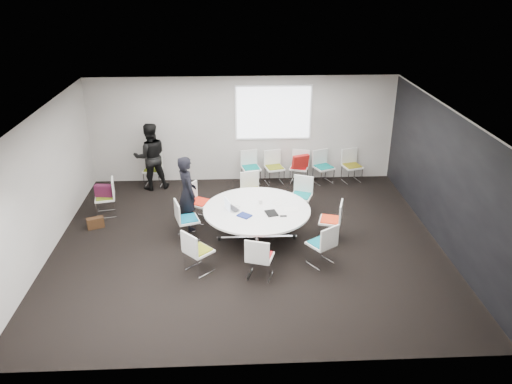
{
  "coord_description": "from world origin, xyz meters",
  "views": [
    {
      "loc": [
        -0.26,
        -9.1,
        5.32
      ],
      "look_at": [
        0.2,
        0.4,
        1.0
      ],
      "focal_mm": 35.0,
      "sensor_mm": 36.0,
      "label": 1
    }
  ],
  "objects_px": {
    "chair_ring_d": "(200,209)",
    "chair_ring_f": "(199,259)",
    "chair_ring_h": "(321,251)",
    "person_main": "(187,193)",
    "chair_back_b": "(274,174)",
    "laptop": "(235,208)",
    "chair_back_e": "(351,172)",
    "chair_ring_a": "(330,228)",
    "conference_table": "(257,217)",
    "chair_back_c": "(299,173)",
    "chair_spare_left": "(106,204)",
    "chair_ring_c": "(252,198)",
    "chair_ring_e": "(187,227)",
    "chair_back_a": "(251,174)",
    "chair_back_d": "(323,173)",
    "chair_person_back": "(153,176)",
    "maroon_bag": "(104,191)",
    "cup": "(260,202)",
    "chair_ring_g": "(260,265)",
    "brown_bag": "(95,223)",
    "chair_ring_b": "(301,203)",
    "person_back": "(150,156)"
  },
  "relations": [
    {
      "from": "chair_back_d",
      "to": "person_back",
      "type": "distance_m",
      "value": 4.55
    },
    {
      "from": "conference_table",
      "to": "chair_back_a",
      "type": "distance_m",
      "value": 3.02
    },
    {
      "from": "person_main",
      "to": "brown_bag",
      "type": "bearing_deg",
      "value": 63.25
    },
    {
      "from": "chair_back_a",
      "to": "laptop",
      "type": "xyz_separation_m",
      "value": [
        -0.45,
        -2.98,
        0.47
      ]
    },
    {
      "from": "chair_ring_h",
      "to": "chair_ring_a",
      "type": "bearing_deg",
      "value": 35.19
    },
    {
      "from": "chair_person_back",
      "to": "brown_bag",
      "type": "bearing_deg",
      "value": 73.15
    },
    {
      "from": "chair_ring_g",
      "to": "chair_ring_h",
      "type": "distance_m",
      "value": 1.29
    },
    {
      "from": "chair_spare_left",
      "to": "chair_ring_h",
      "type": "bearing_deg",
      "value": -128.49
    },
    {
      "from": "chair_back_e",
      "to": "brown_bag",
      "type": "relative_size",
      "value": 2.44
    },
    {
      "from": "person_back",
      "to": "cup",
      "type": "xyz_separation_m",
      "value": [
        2.67,
        -2.61,
        -0.1
      ]
    },
    {
      "from": "chair_spare_left",
      "to": "brown_bag",
      "type": "bearing_deg",
      "value": 157.28
    },
    {
      "from": "laptop",
      "to": "chair_ring_e",
      "type": "bearing_deg",
      "value": 53.05
    },
    {
      "from": "chair_ring_e",
      "to": "person_back",
      "type": "xyz_separation_m",
      "value": [
        -1.12,
        2.71,
        0.6
      ]
    },
    {
      "from": "chair_ring_a",
      "to": "brown_bag",
      "type": "height_order",
      "value": "chair_ring_a"
    },
    {
      "from": "chair_back_a",
      "to": "cup",
      "type": "height_order",
      "value": "chair_back_a"
    },
    {
      "from": "chair_ring_h",
      "to": "chair_person_back",
      "type": "xyz_separation_m",
      "value": [
        -3.79,
        4.02,
        0.0
      ]
    },
    {
      "from": "chair_back_c",
      "to": "laptop",
      "type": "xyz_separation_m",
      "value": [
        -1.73,
        -2.96,
        0.47
      ]
    },
    {
      "from": "chair_ring_a",
      "to": "cup",
      "type": "relative_size",
      "value": 9.78
    },
    {
      "from": "conference_table",
      "to": "chair_ring_b",
      "type": "distance_m",
      "value": 1.64
    },
    {
      "from": "chair_spare_left",
      "to": "chair_person_back",
      "type": "height_order",
      "value": "same"
    },
    {
      "from": "chair_ring_h",
      "to": "person_main",
      "type": "xyz_separation_m",
      "value": [
        -2.68,
        1.62,
        0.57
      ]
    },
    {
      "from": "chair_spare_left",
      "to": "maroon_bag",
      "type": "relative_size",
      "value": 2.2
    },
    {
      "from": "chair_ring_a",
      "to": "chair_spare_left",
      "type": "height_order",
      "value": "same"
    },
    {
      "from": "chair_ring_d",
      "to": "chair_ring_f",
      "type": "bearing_deg",
      "value": 31.23
    },
    {
      "from": "chair_ring_b",
      "to": "chair_person_back",
      "type": "height_order",
      "value": "same"
    },
    {
      "from": "maroon_bag",
      "to": "chair_ring_d",
      "type": "bearing_deg",
      "value": -9.55
    },
    {
      "from": "chair_person_back",
      "to": "maroon_bag",
      "type": "relative_size",
      "value": 2.2
    },
    {
      "from": "chair_ring_h",
      "to": "maroon_bag",
      "type": "height_order",
      "value": "chair_ring_h"
    },
    {
      "from": "chair_back_c",
      "to": "chair_person_back",
      "type": "height_order",
      "value": "same"
    },
    {
      "from": "chair_person_back",
      "to": "person_back",
      "type": "xyz_separation_m",
      "value": [
        -0.0,
        -0.17,
        0.6
      ]
    },
    {
      "from": "chair_back_e",
      "to": "chair_ring_a",
      "type": "bearing_deg",
      "value": 54.03
    },
    {
      "from": "chair_ring_f",
      "to": "person_main",
      "type": "xyz_separation_m",
      "value": [
        -0.32,
        1.77,
        0.57
      ]
    },
    {
      "from": "chair_back_b",
      "to": "laptop",
      "type": "relative_size",
      "value": 2.47
    },
    {
      "from": "chair_ring_c",
      "to": "chair_back_d",
      "type": "bearing_deg",
      "value": -158.44
    },
    {
      "from": "chair_back_b",
      "to": "chair_back_d",
      "type": "bearing_deg",
      "value": 165.25
    },
    {
      "from": "chair_ring_c",
      "to": "person_main",
      "type": "bearing_deg",
      "value": 16.72
    },
    {
      "from": "chair_ring_d",
      "to": "chair_back_a",
      "type": "distance_m",
      "value": 2.41
    },
    {
      "from": "chair_back_a",
      "to": "chair_ring_a",
      "type": "bearing_deg",
      "value": 103.64
    },
    {
      "from": "conference_table",
      "to": "chair_back_d",
      "type": "distance_m",
      "value": 3.55
    },
    {
      "from": "chair_ring_e",
      "to": "chair_back_c",
      "type": "xyz_separation_m",
      "value": [
        2.75,
        2.86,
        0.0
      ]
    },
    {
      "from": "chair_ring_g",
      "to": "brown_bag",
      "type": "relative_size",
      "value": 2.44
    },
    {
      "from": "chair_spare_left",
      "to": "cup",
      "type": "relative_size",
      "value": 9.78
    },
    {
      "from": "cup",
      "to": "brown_bag",
      "type": "height_order",
      "value": "cup"
    },
    {
      "from": "chair_spare_left",
      "to": "chair_ring_f",
      "type": "bearing_deg",
      "value": -149.29
    },
    {
      "from": "chair_ring_a",
      "to": "chair_ring_c",
      "type": "relative_size",
      "value": 1.0
    },
    {
      "from": "chair_ring_c",
      "to": "conference_table",
      "type": "bearing_deg",
      "value": 76.33
    },
    {
      "from": "conference_table",
      "to": "chair_back_b",
      "type": "height_order",
      "value": "chair_back_b"
    },
    {
      "from": "chair_back_a",
      "to": "conference_table",
      "type": "bearing_deg",
      "value": 76.82
    },
    {
      "from": "conference_table",
      "to": "chair_back_e",
      "type": "distance_m",
      "value": 4.05
    },
    {
      "from": "chair_spare_left",
      "to": "person_main",
      "type": "distance_m",
      "value": 2.16
    }
  ]
}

